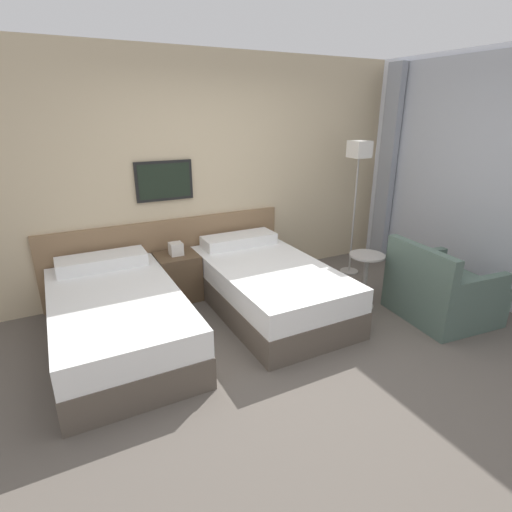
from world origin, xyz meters
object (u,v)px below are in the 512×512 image
floor_lamp (358,165)px  side_table (366,272)px  bed_near_window (268,286)px  bed_near_door (118,319)px  nightstand (178,276)px  armchair (441,293)px

floor_lamp → side_table: 1.43m
bed_near_window → side_table: bed_near_window is taller
bed_near_door → side_table: bearing=-9.9°
bed_near_door → nightstand: (0.79, 0.71, 0.01)m
bed_near_door → floor_lamp: floor_lamp is taller
armchair → floor_lamp: bearing=6.6°
nightstand → floor_lamp: bearing=-7.2°
bed_near_door → bed_near_window: 1.57m
floor_lamp → bed_near_window: bearing=-164.2°
side_table → bed_near_window: bearing=155.5°
bed_near_window → floor_lamp: 1.94m
bed_near_door → armchair: size_ratio=2.02×
nightstand → side_table: (1.75, -1.15, 0.14)m
bed_near_door → floor_lamp: size_ratio=1.15×
floor_lamp → side_table: (-0.54, -0.87, -1.00)m
nightstand → side_table: bearing=-33.4°
side_table → bed_near_door: bearing=170.1°
bed_near_door → bed_near_window: size_ratio=1.00×
floor_lamp → armchair: (0.02, -1.41, -1.15)m
bed_near_door → side_table: 2.58m
nightstand → armchair: (2.30, -1.70, -0.01)m
bed_near_door → armchair: armchair is taller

